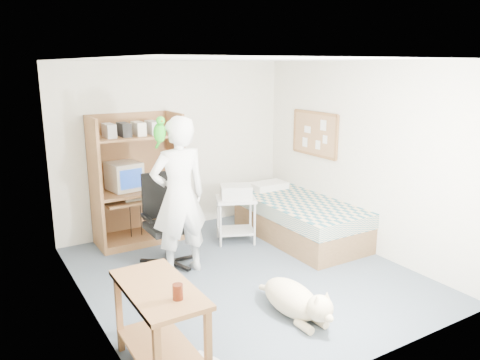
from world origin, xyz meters
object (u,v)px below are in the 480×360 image
(computer_hutch, at_px, (137,184))
(side_desk, at_px, (160,316))
(office_chair, at_px, (166,233))
(printer_cart, at_px, (236,213))
(person, at_px, (179,197))
(dog, at_px, (295,300))
(bed, at_px, (299,219))

(computer_hutch, height_order, side_desk, computer_hutch)
(office_chair, distance_m, printer_cart, 1.14)
(side_desk, xyz_separation_m, printer_cart, (2.00, 2.17, -0.06))
(computer_hutch, bearing_deg, side_desk, -106.14)
(side_desk, bearing_deg, person, 60.96)
(office_chair, relative_size, dog, 1.03)
(dog, relative_size, printer_cart, 1.67)
(computer_hutch, relative_size, printer_cart, 2.70)
(dog, bearing_deg, printer_cart, 73.21)
(person, distance_m, printer_cart, 1.30)
(computer_hutch, xyz_separation_m, printer_cart, (1.15, -0.77, -0.39))
(dog, bearing_deg, computer_hutch, 100.06)
(dog, bearing_deg, person, 106.95)
(printer_cart, bearing_deg, computer_hutch, 169.49)
(computer_hutch, height_order, office_chair, computer_hutch)
(bed, distance_m, office_chair, 1.99)
(computer_hutch, xyz_separation_m, bed, (2.00, -1.12, -0.53))
(person, bearing_deg, bed, -174.85)
(bed, bearing_deg, printer_cart, 157.48)
(computer_hutch, height_order, dog, computer_hutch)
(side_desk, distance_m, printer_cart, 2.95)
(bed, relative_size, dog, 1.82)
(bed, distance_m, person, 2.04)
(dog, bearing_deg, bed, 48.75)
(bed, relative_size, printer_cart, 3.03)
(bed, bearing_deg, person, -175.42)
(side_desk, xyz_separation_m, dog, (1.46, 0.11, -0.31))
(side_desk, relative_size, dog, 0.90)
(computer_hutch, distance_m, side_desk, 3.08)
(office_chair, xyz_separation_m, dog, (0.59, -1.87, -0.23))
(office_chair, distance_m, dog, 1.97)
(person, relative_size, dog, 1.70)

